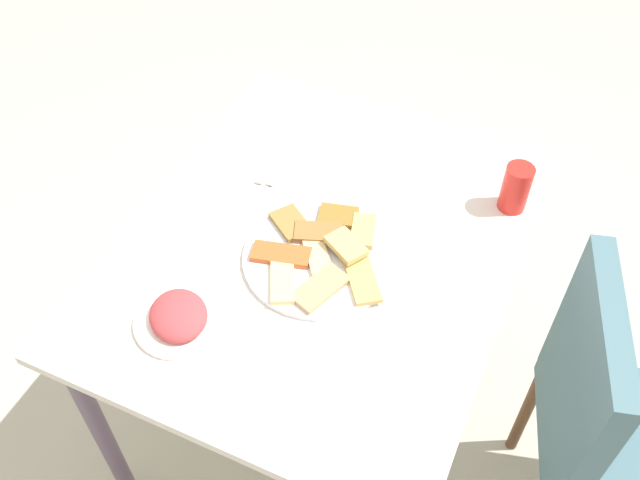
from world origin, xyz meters
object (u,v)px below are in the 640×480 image
(dining_table, at_px, (321,267))
(paper_napkin, at_px, (279,163))
(soda_can, at_px, (516,188))
(spoon, at_px, (285,164))
(dining_chair, at_px, (610,426))
(salad_plate_greens, at_px, (179,317))
(pide_platter, at_px, (320,255))
(fork, at_px, (272,160))

(dining_table, xyz_separation_m, paper_napkin, (-0.20, -0.21, 0.09))
(soda_can, height_order, spoon, soda_can)
(dining_chair, bearing_deg, spoon, -104.71)
(dining_chair, xyz_separation_m, soda_can, (-0.33, -0.36, 0.30))
(salad_plate_greens, bearing_deg, pide_platter, 145.25)
(paper_napkin, bearing_deg, dining_table, 46.10)
(pide_platter, bearing_deg, spoon, -139.61)
(pide_platter, height_order, salad_plate_greens, salad_plate_greens)
(dining_chair, distance_m, fork, 1.01)
(dining_chair, distance_m, salad_plate_greens, 0.98)
(dining_table, height_order, spoon, spoon)
(dining_chair, height_order, pide_platter, dining_chair)
(pide_platter, relative_size, paper_napkin, 2.33)
(salad_plate_greens, bearing_deg, spoon, -178.37)
(pide_platter, distance_m, paper_napkin, 0.33)
(dining_table, bearing_deg, dining_chair, 86.81)
(dining_table, xyz_separation_m, spoon, (-0.20, -0.19, 0.09))
(pide_platter, relative_size, soda_can, 2.85)
(pide_platter, distance_m, salad_plate_greens, 0.34)
(pide_platter, relative_size, spoon, 2.05)
(salad_plate_greens, bearing_deg, dining_table, 151.65)
(fork, distance_m, spoon, 0.04)
(dining_chair, relative_size, salad_plate_greens, 4.81)
(dining_table, relative_size, spoon, 6.30)
(dining_table, bearing_deg, fork, -131.52)
(soda_can, relative_size, paper_napkin, 0.82)
(dining_chair, height_order, spoon, dining_chair)
(fork, height_order, spoon, same)
(pide_platter, height_order, paper_napkin, pide_platter)
(dining_table, bearing_deg, paper_napkin, -133.90)
(pide_platter, xyz_separation_m, fork, (-0.24, -0.24, -0.01))
(fork, bearing_deg, pide_platter, 40.19)
(fork, bearing_deg, paper_napkin, 85.25)
(spoon, bearing_deg, dining_chair, 75.23)
(dining_table, xyz_separation_m, pide_platter, (0.04, 0.02, 0.10))
(paper_napkin, bearing_deg, soda_can, 99.20)
(soda_can, xyz_separation_m, spoon, (0.09, -0.56, -0.06))
(paper_napkin, bearing_deg, spoon, 90.00)
(paper_napkin, xyz_separation_m, fork, (0.00, -0.02, 0.00))
(soda_can, height_order, fork, soda_can)
(salad_plate_greens, distance_m, spoon, 0.52)
(dining_chair, height_order, fork, dining_chair)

